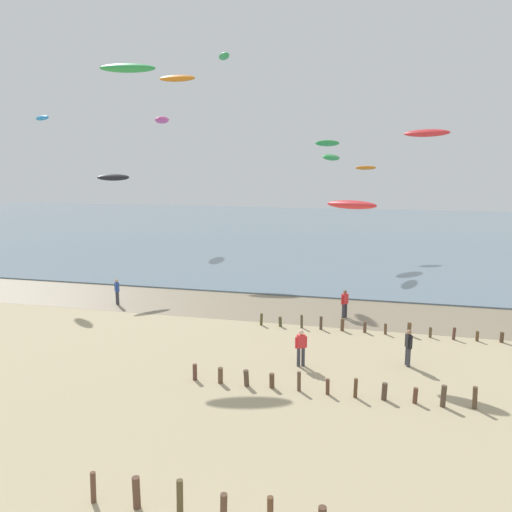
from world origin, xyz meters
The scene contains 19 objects.
wet_sand_strip centered at (0.00, 22.50, 0.00)m, with size 120.00×6.13×0.01m, color #84755B.
sea centered at (0.00, 60.57, 0.05)m, with size 160.00×70.00×0.10m, color slate.
groyne_mid centered at (1.83, 11.08, 0.36)m, with size 11.30×0.33×0.88m.
groyne_far centered at (3.70, 19.01, 0.32)m, with size 12.86×0.35×0.75m.
person_nearest_camera centered at (1.90, 21.42, 0.92)m, with size 0.41×0.45×1.71m.
person_mid_beach centered at (5.15, 14.78, 0.92)m, with size 0.32×0.55×1.71m.
person_by_waterline centered at (-12.71, 20.90, 0.92)m, with size 0.43×0.42×1.71m.
person_right_flank centered at (0.43, 13.63, 0.92)m, with size 0.51×0.36×1.71m.
kite_aloft_1 centered at (2.29, 45.10, 8.66)m, with size 2.32×0.74×0.37m, color orange.
kite_aloft_2 centered at (-21.63, 26.86, 12.51)m, with size 2.27×0.73×0.36m, color #2384D1.
kite_aloft_3 centered at (-9.77, 35.69, 18.13)m, with size 2.61×0.83×0.42m, color green.
kite_aloft_4 centered at (2.30, 17.08, 7.10)m, with size 2.62×0.84×0.42m, color red.
kite_aloft_5 centered at (-0.63, 38.26, 9.62)m, with size 3.36×1.07×0.54m, color green.
kite_aloft_6 centered at (-1.44, 42.91, 11.05)m, with size 3.31×1.06×0.53m, color green.
kite_aloft_7 centered at (-11.51, 21.37, 14.75)m, with size 3.37×1.08×0.54m, color green.
kite_aloft_9 centered at (-15.49, 26.14, 8.07)m, with size 2.43×0.78×0.39m, color black.
kite_aloft_10 centered at (-15.36, 38.76, 17.02)m, with size 3.48×1.11×0.56m, color orange.
kite_aloft_12 centered at (-20.84, 47.43, 13.99)m, with size 3.59×1.15×0.57m, color #E54C99.
kite_aloft_13 centered at (6.42, 26.90, 11.00)m, with size 2.94×0.94×0.47m, color red.
Camera 1 is at (3.46, -7.77, 9.05)m, focal length 35.17 mm.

